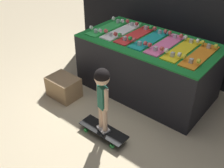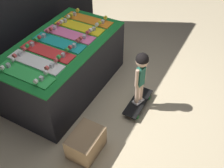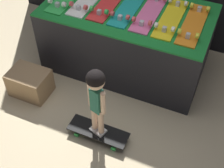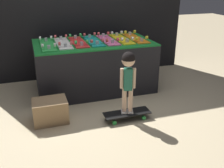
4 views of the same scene
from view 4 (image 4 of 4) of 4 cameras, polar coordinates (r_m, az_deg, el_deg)
The scene contains 13 objects.
ground_plane at distance 3.84m, azimuth -1.51°, elevation -4.31°, with size 16.00×16.00×0.00m, color beige.
back_wall at distance 4.75m, azimuth -6.50°, elevation 17.24°, with size 3.80×0.10×2.62m.
display_rack at distance 4.23m, azimuth -3.90°, elevation 3.98°, with size 1.82×1.00×0.78m.
skateboard_green_on_rack at distance 3.99m, azimuth -13.87°, elevation 8.34°, with size 0.20×0.74×0.09m.
skateboard_white_on_rack at distance 4.05m, azimuth -10.60°, elevation 8.81°, with size 0.20×0.74×0.09m.
skateboard_red_on_rack at distance 4.09m, azimuth -7.34°, elevation 9.16°, with size 0.20×0.74×0.09m.
skateboard_teal_on_rack at distance 4.14m, azimuth -4.11°, elevation 9.43°, with size 0.20×0.74×0.09m.
skateboard_pink_on_rack at distance 4.20m, azimuth -0.95°, elevation 9.66°, with size 0.20×0.74×0.09m.
skateboard_yellow_on_rack at distance 4.26m, azimuth 2.13°, elevation 9.85°, with size 0.20×0.74×0.09m.
skateboard_orange_on_rack at distance 4.34m, azimuth 5.12°, elevation 10.01°, with size 0.20×0.74×0.09m.
skateboard_on_floor at distance 3.43m, azimuth 3.30°, elevation -6.48°, with size 0.61×0.20×0.09m.
child at distance 3.19m, azimuth 3.53°, elevation 2.79°, with size 0.19×0.16×0.81m.
storage_box at distance 3.42m, azimuth -13.30°, elevation -5.71°, with size 0.43×0.32×0.30m.
Camera 4 is at (-0.96, -3.29, 1.73)m, focal length 42.00 mm.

